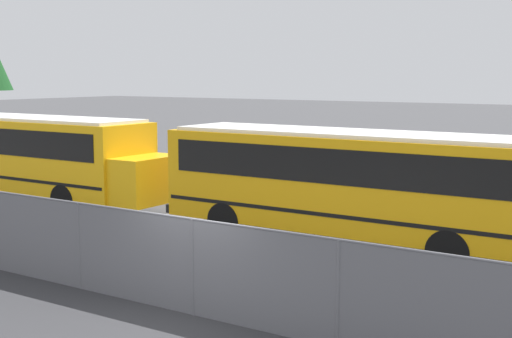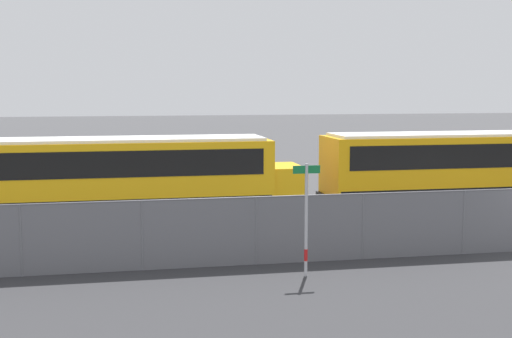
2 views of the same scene
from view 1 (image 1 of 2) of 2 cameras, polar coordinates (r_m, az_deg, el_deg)
name	(u,v)px [view 1 (image 1 of 2)]	position (r m, az deg, el deg)	size (l,w,h in m)	color
ground_plane	(194,315)	(13.72, -5.02, -11.56)	(200.00, 200.00, 0.00)	#424244
fence	(193,266)	(13.44, -5.07, -7.73)	(72.49, 0.07, 1.86)	#9EA0A5
school_bus_1	(31,151)	(26.16, -17.55, 1.36)	(11.35, 2.48, 3.04)	#EDA80F
school_bus_2	(355,179)	(18.56, 7.95, -0.77)	(11.35, 2.48, 3.04)	orange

